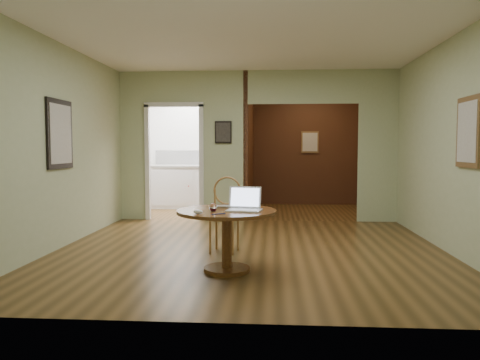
# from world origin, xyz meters

# --- Properties ---
(floor) EXTENTS (5.00, 5.00, 0.00)m
(floor) POSITION_xyz_m (0.00, 0.00, 0.00)
(floor) COLOR #432E13
(floor) RESTS_ON ground
(room_shell) EXTENTS (5.20, 7.50, 5.00)m
(room_shell) POSITION_xyz_m (-0.47, 3.10, 1.29)
(room_shell) COLOR white
(room_shell) RESTS_ON ground
(dining_table) EXTENTS (1.06, 1.06, 0.66)m
(dining_table) POSITION_xyz_m (-0.20, -1.02, 0.49)
(dining_table) COLOR brown
(dining_table) RESTS_ON ground
(chair) EXTENTS (0.46, 0.46, 0.96)m
(chair) POSITION_xyz_m (-0.31, -0.05, 0.53)
(chair) COLOR #9E6638
(chair) RESTS_ON ground
(open_laptop) EXTENTS (0.39, 0.36, 0.25)m
(open_laptop) POSITION_xyz_m (-0.01, -1.04, 0.73)
(open_laptop) COLOR white
(open_laptop) RESTS_ON dining_table
(closed_laptop) EXTENTS (0.34, 0.24, 0.03)m
(closed_laptop) POSITION_xyz_m (-0.16, -0.87, 0.68)
(closed_laptop) COLOR #ACACB1
(closed_laptop) RESTS_ON dining_table
(mouse) EXTENTS (0.12, 0.09, 0.04)m
(mouse) POSITION_xyz_m (-0.45, -1.34, 0.68)
(mouse) COLOR white
(mouse) RESTS_ON dining_table
(wine_glass) EXTENTS (0.08, 0.08, 0.09)m
(wine_glass) POSITION_xyz_m (-0.32, -1.15, 0.71)
(wine_glass) COLOR white
(wine_glass) RESTS_ON dining_table
(pen) EXTENTS (0.13, 0.08, 0.01)m
(pen) POSITION_xyz_m (-0.25, -1.35, 0.67)
(pen) COLOR navy
(pen) RESTS_ON dining_table
(kitchen_cabinet) EXTENTS (2.06, 0.60, 0.94)m
(kitchen_cabinet) POSITION_xyz_m (-1.35, 4.20, 0.47)
(kitchen_cabinet) COLOR white
(kitchen_cabinet) RESTS_ON ground
(grocery_bag) EXTENTS (0.34, 0.30, 0.33)m
(grocery_bag) POSITION_xyz_m (-1.09, 4.20, 1.10)
(grocery_bag) COLOR tan
(grocery_bag) RESTS_ON kitchen_cabinet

